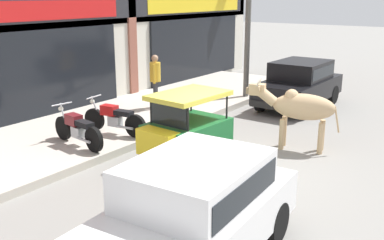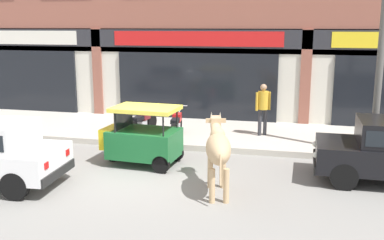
{
  "view_description": "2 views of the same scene",
  "coord_description": "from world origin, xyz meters",
  "px_view_note": "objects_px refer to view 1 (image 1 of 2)",
  "views": [
    {
      "loc": [
        -7.43,
        -4.56,
        3.48
      ],
      "look_at": [
        0.4,
        1.0,
        0.78
      ],
      "focal_mm": 42.0,
      "sensor_mm": 36.0,
      "label": 1
    },
    {
      "loc": [
        3.62,
        -9.8,
        3.55
      ],
      "look_at": [
        1.03,
        1.0,
        1.18
      ],
      "focal_mm": 42.0,
      "sensor_mm": 36.0,
      "label": 2
    }
  ],
  "objects_px": {
    "motorcycle_0": "(77,129)",
    "motorcycle_1": "(114,118)",
    "cow": "(299,107)",
    "pedestrian": "(155,76)",
    "auto_rickshaw": "(185,134)",
    "car_1": "(300,82)",
    "car_0": "(194,207)"
  },
  "relations": [
    {
      "from": "car_1",
      "to": "motorcycle_1",
      "type": "height_order",
      "value": "car_1"
    },
    {
      "from": "motorcycle_1",
      "to": "motorcycle_0",
      "type": "bearing_deg",
      "value": 178.18
    },
    {
      "from": "car_1",
      "to": "motorcycle_0",
      "type": "xyz_separation_m",
      "value": [
        -6.94,
        2.38,
        -0.25
      ]
    },
    {
      "from": "car_1",
      "to": "auto_rickshaw",
      "type": "xyz_separation_m",
      "value": [
        -6.1,
        -0.01,
        -0.15
      ]
    },
    {
      "from": "pedestrian",
      "to": "auto_rickshaw",
      "type": "bearing_deg",
      "value": -131.71
    },
    {
      "from": "car_0",
      "to": "motorcycle_1",
      "type": "relative_size",
      "value": 2.04
    },
    {
      "from": "car_0",
      "to": "motorcycle_0",
      "type": "distance_m",
      "value": 5.07
    },
    {
      "from": "auto_rickshaw",
      "to": "motorcycle_0",
      "type": "xyz_separation_m",
      "value": [
        -0.84,
        2.39,
        -0.1
      ]
    },
    {
      "from": "motorcycle_0",
      "to": "motorcycle_1",
      "type": "distance_m",
      "value": 1.11
    },
    {
      "from": "cow",
      "to": "pedestrian",
      "type": "height_order",
      "value": "pedestrian"
    },
    {
      "from": "car_0",
      "to": "pedestrian",
      "type": "bearing_deg",
      "value": 43.52
    },
    {
      "from": "cow",
      "to": "motorcycle_1",
      "type": "distance_m",
      "value": 4.4
    },
    {
      "from": "cow",
      "to": "auto_rickshaw",
      "type": "height_order",
      "value": "cow"
    },
    {
      "from": "car_1",
      "to": "motorcycle_1",
      "type": "bearing_deg",
      "value": 158.08
    },
    {
      "from": "car_0",
      "to": "pedestrian",
      "type": "height_order",
      "value": "pedestrian"
    },
    {
      "from": "motorcycle_0",
      "to": "auto_rickshaw",
      "type": "bearing_deg",
      "value": -70.63
    },
    {
      "from": "cow",
      "to": "car_0",
      "type": "distance_m",
      "value": 5.19
    },
    {
      "from": "car_1",
      "to": "pedestrian",
      "type": "height_order",
      "value": "pedestrian"
    },
    {
      "from": "car_0",
      "to": "auto_rickshaw",
      "type": "bearing_deg",
      "value": 38.0
    },
    {
      "from": "auto_rickshaw",
      "to": "motorcycle_0",
      "type": "height_order",
      "value": "auto_rickshaw"
    },
    {
      "from": "cow",
      "to": "motorcycle_1",
      "type": "height_order",
      "value": "cow"
    },
    {
      "from": "motorcycle_0",
      "to": "motorcycle_1",
      "type": "relative_size",
      "value": 1.0
    },
    {
      "from": "cow",
      "to": "auto_rickshaw",
      "type": "bearing_deg",
      "value": 145.49
    },
    {
      "from": "auto_rickshaw",
      "to": "motorcycle_0",
      "type": "relative_size",
      "value": 1.13
    },
    {
      "from": "pedestrian",
      "to": "motorcycle_0",
      "type": "bearing_deg",
      "value": -168.12
    },
    {
      "from": "car_1",
      "to": "motorcycle_0",
      "type": "height_order",
      "value": "car_1"
    },
    {
      "from": "pedestrian",
      "to": "cow",
      "type": "bearing_deg",
      "value": -96.68
    },
    {
      "from": "cow",
      "to": "pedestrian",
      "type": "relative_size",
      "value": 1.32
    },
    {
      "from": "car_1",
      "to": "auto_rickshaw",
      "type": "bearing_deg",
      "value": -179.95
    },
    {
      "from": "cow",
      "to": "motorcycle_1",
      "type": "relative_size",
      "value": 1.17
    },
    {
      "from": "auto_rickshaw",
      "to": "car_0",
      "type": "bearing_deg",
      "value": -142.0
    },
    {
      "from": "car_0",
      "to": "motorcycle_0",
      "type": "height_order",
      "value": "car_0"
    }
  ]
}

